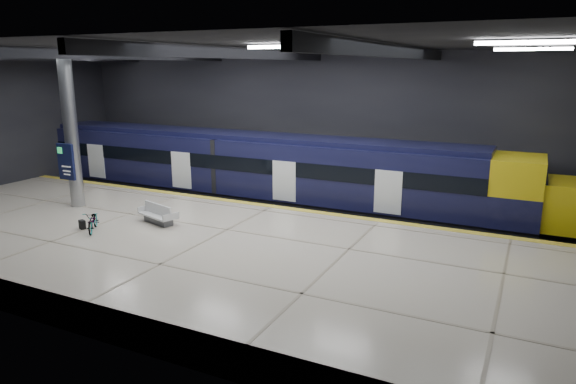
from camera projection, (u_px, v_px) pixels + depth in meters
The scene contains 10 objects.
ground at pixel (241, 248), 21.10m from camera, with size 30.00×30.00×0.00m, color black.
room_shell at pixel (238, 108), 19.73m from camera, with size 30.10×16.10×8.05m.
platform at pixel (206, 255), 18.78m from camera, with size 30.00×11.00×1.10m, color #BDB3A0.
safety_strip at pixel (272, 206), 23.23m from camera, with size 30.00×0.40×0.01m, color gold.
rails at pixel (297, 213), 25.88m from camera, with size 30.00×1.52×0.16m.
train at pixel (275, 172), 25.93m from camera, with size 29.40×2.84×3.79m.
bench at pixel (158, 216), 20.69m from camera, with size 1.97×1.25×0.81m.
bicycle at pixel (93, 221), 19.68m from camera, with size 0.54×1.56×0.82m, color #99999E.
pannier_bag at pixel (82, 225), 19.99m from camera, with size 0.30×0.18×0.35m, color black.
info_column at pixel (70, 132), 22.53m from camera, with size 0.90×0.78×6.90m.
Camera 1 is at (10.45, -17.08, 7.30)m, focal length 32.00 mm.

